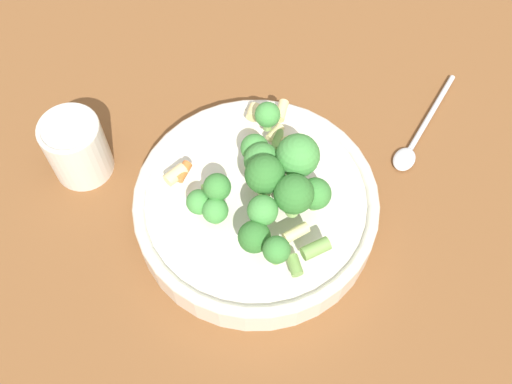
{
  "coord_description": "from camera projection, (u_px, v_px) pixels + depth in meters",
  "views": [
    {
      "loc": [
        -0.31,
        -0.09,
        0.63
      ],
      "look_at": [
        0.0,
        0.0,
        0.06
      ],
      "focal_mm": 42.0,
      "sensor_mm": 36.0,
      "label": 1
    }
  ],
  "objects": [
    {
      "name": "bowl",
      "position": [
        256.0,
        206.0,
        0.68
      ],
      "size": [
        0.28,
        0.28,
        0.05
      ],
      "color": "silver",
      "rests_on": "ground_plane"
    },
    {
      "name": "spoon",
      "position": [
        416.0,
        139.0,
        0.75
      ],
      "size": [
        0.17,
        0.06,
        0.01
      ],
      "rotation": [
        0.0,
        0.0,
        9.15
      ],
      "color": "silver",
      "rests_on": "ground_plane"
    },
    {
      "name": "cup",
      "position": [
        76.0,
        147.0,
        0.7
      ],
      "size": [
        0.07,
        0.07,
        0.08
      ],
      "color": "silver",
      "rests_on": "ground_plane"
    },
    {
      "name": "pasta_salad",
      "position": [
        270.0,
        181.0,
        0.62
      ],
      "size": [
        0.21,
        0.2,
        0.08
      ],
      "color": "#8CB766",
      "rests_on": "bowl"
    },
    {
      "name": "ground_plane",
      "position": [
        256.0,
        216.0,
        0.7
      ],
      "size": [
        3.0,
        3.0,
        0.0
      ],
      "primitive_type": "plane",
      "color": "brown"
    }
  ]
}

